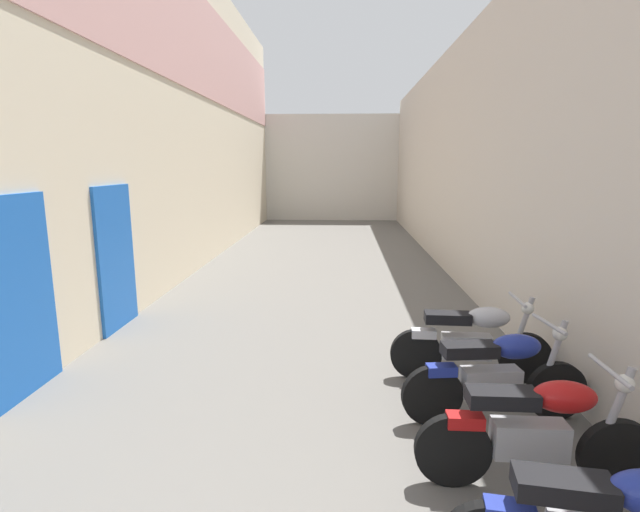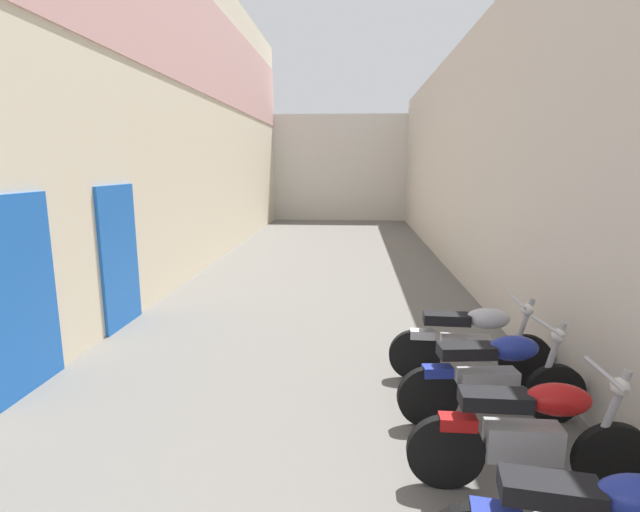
{
  "view_description": "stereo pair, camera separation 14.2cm",
  "coord_description": "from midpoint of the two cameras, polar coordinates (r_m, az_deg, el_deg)",
  "views": [
    {
      "loc": [
        0.51,
        0.83,
        2.5
      ],
      "look_at": [
        0.22,
        6.98,
        1.32
      ],
      "focal_mm": 26.69,
      "sensor_mm": 36.0,
      "label": 1
    },
    {
      "loc": [
        0.65,
        0.84,
        2.5
      ],
      "look_at": [
        0.22,
        6.98,
        1.32
      ],
      "focal_mm": 26.69,
      "sensor_mm": 36.0,
      "label": 2
    }
  ],
  "objects": [
    {
      "name": "ground_plane",
      "position": [
        8.79,
        -1.21,
        -5.63
      ],
      "size": [
        38.47,
        38.47,
        0.0
      ],
      "primitive_type": "plane",
      "color": "#66635E"
    },
    {
      "name": "building_left",
      "position": [
        11.07,
        -17.85,
        16.89
      ],
      "size": [
        0.45,
        22.47,
        7.45
      ],
      "color": "beige",
      "rests_on": "ground"
    },
    {
      "name": "building_right",
      "position": [
        10.72,
        17.0,
        10.95
      ],
      "size": [
        0.45,
        22.47,
        5.19
      ],
      "color": "beige",
      "rests_on": "ground"
    },
    {
      "name": "building_far_end",
      "position": [
        22.65,
        1.26,
        10.52
      ],
      "size": [
        8.94,
        2.0,
        4.69
      ],
      "primitive_type": "cube",
      "color": "beige",
      "rests_on": "ground"
    },
    {
      "name": "motorcycle_fourth",
      "position": [
        4.2,
        23.75,
        -18.54
      ],
      "size": [
        1.85,
        0.58,
        1.04
      ],
      "color": "black",
      "rests_on": "ground"
    },
    {
      "name": "motorcycle_fifth",
      "position": [
        5.04,
        19.68,
        -13.19
      ],
      "size": [
        1.85,
        0.58,
        1.04
      ],
      "color": "black",
      "rests_on": "ground"
    },
    {
      "name": "motorcycle_sixth",
      "position": [
        5.86,
        17.07,
        -9.58
      ],
      "size": [
        1.85,
        0.58,
        1.04
      ],
      "color": "black",
      "rests_on": "ground"
    }
  ]
}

